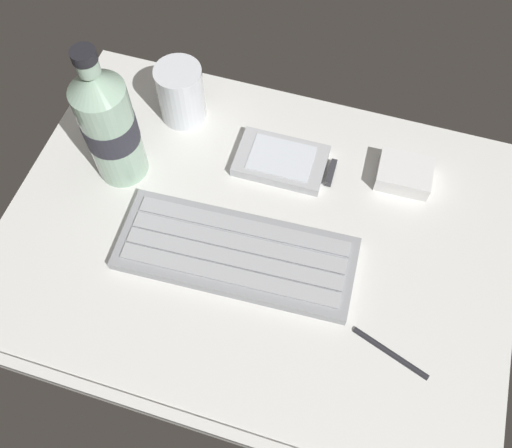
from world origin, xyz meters
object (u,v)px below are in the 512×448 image
keyboard (236,253)px  water_bottle (109,125)px  stylus_pen (391,352)px  charger_block (404,174)px  handheld_device (286,162)px  juice_cup (181,95)px

keyboard → water_bottle: water_bottle is taller
water_bottle → stylus_pen: 42.51cm
charger_block → stylus_pen: charger_block is taller
handheld_device → juice_cup: 17.09cm
juice_cup → handheld_device: bearing=-15.0°
handheld_device → keyboard: bearing=-98.1°
keyboard → water_bottle: (-18.58, 8.19, 8.20)cm
juice_cup → water_bottle: size_ratio=0.41×
handheld_device → water_bottle: 23.31cm
charger_block → stylus_pen: size_ratio=0.74×
juice_cup → charger_block: bearing=-3.6°
handheld_device → juice_cup: size_ratio=1.51×
juice_cup → charger_block: size_ratio=1.21×
keyboard → handheld_device: keyboard is taller
keyboard → charger_block: (17.64, 17.31, 0.39)cm
keyboard → stylus_pen: bearing=-17.6°
water_bottle → charger_block: size_ratio=2.97×
keyboard → handheld_device: size_ratio=2.29×
juice_cup → water_bottle: water_bottle is taller
handheld_device → stylus_pen: handheld_device is taller
keyboard → charger_block: charger_block is taller
handheld_device → juice_cup: bearing=165.0°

